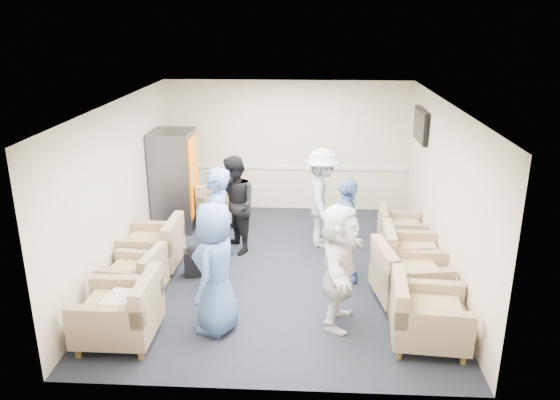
# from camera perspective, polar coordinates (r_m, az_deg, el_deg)

# --- Properties ---
(floor) EXTENTS (6.00, 6.00, 0.00)m
(floor) POSITION_cam_1_polar(r_m,az_deg,el_deg) (8.93, -0.05, -7.29)
(floor) COLOR black
(floor) RESTS_ON ground
(ceiling) EXTENTS (6.00, 6.00, 0.00)m
(ceiling) POSITION_cam_1_polar(r_m,az_deg,el_deg) (8.12, -0.05, 10.09)
(ceiling) COLOR white
(ceiling) RESTS_ON back_wall
(back_wall) EXTENTS (5.00, 0.02, 2.70)m
(back_wall) POSITION_cam_1_polar(r_m,az_deg,el_deg) (11.32, 0.80, 5.63)
(back_wall) COLOR beige
(back_wall) RESTS_ON floor
(front_wall) EXTENTS (5.00, 0.02, 2.70)m
(front_wall) POSITION_cam_1_polar(r_m,az_deg,el_deg) (5.65, -1.76, -8.35)
(front_wall) COLOR beige
(front_wall) RESTS_ON floor
(left_wall) EXTENTS (0.02, 6.00, 2.70)m
(left_wall) POSITION_cam_1_polar(r_m,az_deg,el_deg) (8.92, -16.31, 1.21)
(left_wall) COLOR beige
(left_wall) RESTS_ON floor
(right_wall) EXTENTS (0.02, 6.00, 2.70)m
(right_wall) POSITION_cam_1_polar(r_m,az_deg,el_deg) (8.66, 16.70, 0.66)
(right_wall) COLOR beige
(right_wall) RESTS_ON floor
(chair_rail) EXTENTS (4.98, 0.04, 0.06)m
(chair_rail) POSITION_cam_1_polar(r_m,az_deg,el_deg) (11.41, 0.79, 3.40)
(chair_rail) COLOR silver
(chair_rail) RESTS_ON back_wall
(tv) EXTENTS (0.10, 1.00, 0.58)m
(tv) POSITION_cam_1_polar(r_m,az_deg,el_deg) (10.19, 14.48, 7.56)
(tv) COLOR black
(tv) RESTS_ON right_wall
(armchair_left_near) EXTENTS (0.95, 0.95, 0.76)m
(armchair_left_near) POSITION_cam_1_polar(r_m,az_deg,el_deg) (7.24, -16.09, -11.38)
(armchair_left_near) COLOR #8A7559
(armchair_left_near) RESTS_ON floor
(armchair_left_mid) EXTENTS (0.90, 0.90, 0.64)m
(armchair_left_mid) POSITION_cam_1_polar(r_m,az_deg,el_deg) (8.24, -14.78, -7.84)
(armchair_left_mid) COLOR #8A7559
(armchair_left_mid) RESTS_ON floor
(armchair_left_far) EXTENTS (0.92, 0.92, 0.73)m
(armchair_left_far) POSITION_cam_1_polar(r_m,az_deg,el_deg) (9.04, -12.93, -4.95)
(armchair_left_far) COLOR #8A7559
(armchair_left_far) RESTS_ON floor
(armchair_right_near) EXTENTS (0.99, 0.99, 0.74)m
(armchair_right_near) POSITION_cam_1_polar(r_m,az_deg,el_deg) (7.15, 14.82, -11.77)
(armchair_right_near) COLOR #8A7559
(armchair_right_near) RESTS_ON floor
(armchair_right_midnear) EXTENTS (1.08, 1.08, 0.75)m
(armchair_right_midnear) POSITION_cam_1_polar(r_m,az_deg,el_deg) (8.03, 12.93, -7.99)
(armchair_right_midnear) COLOR #8A7559
(armchair_right_midnear) RESTS_ON floor
(armchair_right_midfar) EXTENTS (0.93, 0.93, 0.72)m
(armchair_right_midfar) POSITION_cam_1_polar(r_m,az_deg,el_deg) (8.70, 13.25, -5.95)
(armchair_right_midfar) COLOR #8A7559
(armchair_right_midfar) RESTS_ON floor
(armchair_right_far) EXTENTS (0.80, 0.80, 0.61)m
(armchair_right_far) POSITION_cam_1_polar(r_m,az_deg,el_deg) (9.89, 12.18, -3.15)
(armchair_right_far) COLOR #8A7559
(armchair_right_far) RESTS_ON floor
(armchair_corner) EXTENTS (1.05, 1.05, 0.73)m
(armchair_corner) POSITION_cam_1_polar(r_m,az_deg,el_deg) (10.82, -6.25, -0.54)
(armchair_corner) COLOR #8A7559
(armchair_corner) RESTS_ON floor
(vending_machine) EXTENTS (0.77, 0.90, 1.90)m
(vending_machine) POSITION_cam_1_polar(r_m,az_deg,el_deg) (10.55, -10.93, 2.05)
(vending_machine) COLOR #4E4F56
(vending_machine) RESTS_ON floor
(backpack) EXTENTS (0.35, 0.28, 0.52)m
(backpack) POSITION_cam_1_polar(r_m,az_deg,el_deg) (8.74, -9.01, -6.21)
(backpack) COLOR black
(backpack) RESTS_ON floor
(pillow) EXTENTS (0.37, 0.46, 0.13)m
(pillow) POSITION_cam_1_polar(r_m,az_deg,el_deg) (7.16, -16.35, -10.07)
(pillow) COLOR silver
(pillow) RESTS_ON armchair_left_near
(person_front_left) EXTENTS (0.72, 0.95, 1.75)m
(person_front_left) POSITION_cam_1_polar(r_m,az_deg,el_deg) (7.03, -6.76, -7.10)
(person_front_left) COLOR #41629C
(person_front_left) RESTS_ON floor
(person_mid_left) EXTENTS (0.53, 0.74, 1.88)m
(person_mid_left) POSITION_cam_1_polar(r_m,az_deg,el_deg) (8.06, -6.67, -3.11)
(person_mid_left) COLOR #41629C
(person_mid_left) RESTS_ON floor
(person_back_left) EXTENTS (0.98, 1.04, 1.70)m
(person_back_left) POSITION_cam_1_polar(r_m,az_deg,el_deg) (9.32, -4.76, -0.58)
(person_back_left) COLOR black
(person_back_left) RESTS_ON floor
(person_back_right) EXTENTS (0.71, 1.17, 1.77)m
(person_back_right) POSITION_cam_1_polar(r_m,az_deg,el_deg) (9.57, 4.43, 0.19)
(person_back_right) COLOR silver
(person_back_right) RESTS_ON floor
(person_mid_right) EXTENTS (0.46, 0.99, 1.64)m
(person_mid_right) POSITION_cam_1_polar(r_m,az_deg,el_deg) (8.35, 6.95, -3.21)
(person_mid_right) COLOR #41629C
(person_mid_right) RESTS_ON floor
(person_front_right) EXTENTS (0.77, 1.63, 1.69)m
(person_front_right) POSITION_cam_1_polar(r_m,az_deg,el_deg) (7.15, 6.19, -6.86)
(person_front_right) COLOR silver
(person_front_right) RESTS_ON floor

